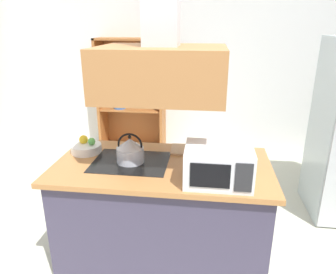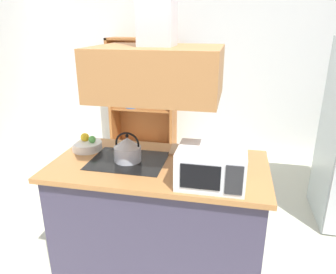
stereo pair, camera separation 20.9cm
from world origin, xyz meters
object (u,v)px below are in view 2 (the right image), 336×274
at_px(kettle, 128,149).
at_px(microwave, 211,167).
at_px(fruit_bowl, 87,145).
at_px(dish_cabinet, 144,103).
at_px(cutting_board, 190,150).

relative_size(kettle, microwave, 0.53).
distance_m(microwave, fruit_bowl, 1.19).
bearing_deg(microwave, fruit_bowl, 159.91).
distance_m(dish_cabinet, cutting_board, 2.36).
bearing_deg(dish_cabinet, fruit_bowl, -86.28).
relative_size(cutting_board, fruit_bowl, 1.32).
bearing_deg(dish_cabinet, microwave, -64.77).
height_order(kettle, fruit_bowl, kettle).
xyz_separation_m(cutting_board, fruit_bowl, (-0.89, -0.14, 0.03)).
bearing_deg(kettle, dish_cabinet, 103.34).
relative_size(dish_cabinet, kettle, 7.22).
distance_m(dish_cabinet, fruit_bowl, 2.28).
bearing_deg(microwave, cutting_board, 111.98).
xyz_separation_m(kettle, fruit_bowl, (-0.43, 0.16, -0.06)).
height_order(kettle, microwave, microwave).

